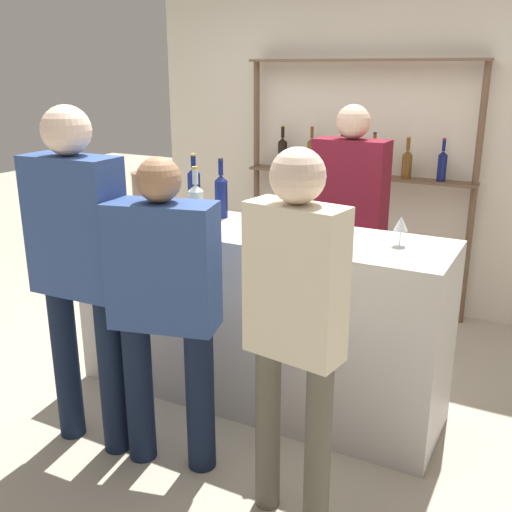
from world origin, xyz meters
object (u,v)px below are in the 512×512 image
at_px(counter_bottle_2, 194,189).
at_px(customer_right, 295,314).
at_px(ice_bucket, 146,191).
at_px(customer_center, 165,298).
at_px(counter_bottle_3, 294,216).
at_px(cork_jar, 327,223).
at_px(server_behind_counter, 349,212).
at_px(counter_bottle_1, 221,195).
at_px(wine_glass, 401,224).
at_px(customer_left, 78,258).
at_px(counter_bottle_0, 196,205).

relative_size(counter_bottle_2, customer_right, 0.22).
distance_m(ice_bucket, customer_center, 1.18).
relative_size(counter_bottle_3, cork_jar, 2.45).
bearing_deg(server_behind_counter, counter_bottle_3, 4.88).
relative_size(counter_bottle_1, counter_bottle_3, 1.00).
bearing_deg(wine_glass, counter_bottle_1, 175.20).
relative_size(wine_glass, cork_jar, 1.06).
bearing_deg(ice_bucket, customer_left, -72.76).
relative_size(cork_jar, server_behind_counter, 0.09).
relative_size(counter_bottle_3, ice_bucket, 1.50).
height_order(counter_bottle_1, customer_center, customer_center).
bearing_deg(customer_left, customer_right, -92.83).
distance_m(counter_bottle_3, server_behind_counter, 1.07).
xyz_separation_m(ice_bucket, customer_right, (1.45, -0.93, -0.20)).
height_order(ice_bucket, cork_jar, ice_bucket).
bearing_deg(server_behind_counter, counter_bottle_2, -45.44).
relative_size(wine_glass, customer_left, 0.09).
height_order(ice_bucket, server_behind_counter, server_behind_counter).
height_order(counter_bottle_2, customer_right, customer_right).
distance_m(wine_glass, customer_left, 1.61).
bearing_deg(counter_bottle_3, counter_bottle_1, 155.34).
height_order(counter_bottle_3, wine_glass, counter_bottle_3).
relative_size(cork_jar, customer_left, 0.08).
relative_size(counter_bottle_3, server_behind_counter, 0.21).
bearing_deg(cork_jar, server_behind_counter, 101.50).
bearing_deg(customer_left, customer_center, -85.36).
distance_m(counter_bottle_2, customer_center, 1.11).
distance_m(counter_bottle_1, ice_bucket, 0.52).
height_order(cork_jar, customer_left, customer_left).
height_order(counter_bottle_2, server_behind_counter, server_behind_counter).
bearing_deg(counter_bottle_1, counter_bottle_0, -86.44).
distance_m(counter_bottle_3, cork_jar, 0.22).
bearing_deg(server_behind_counter, wine_glass, 34.66).
bearing_deg(counter_bottle_1, wine_glass, -4.80).
bearing_deg(customer_left, counter_bottle_0, -23.17).
xyz_separation_m(counter_bottle_0, cork_jar, (0.70, 0.20, -0.06)).
bearing_deg(customer_center, server_behind_counter, -24.64).
height_order(counter_bottle_3, ice_bucket, counter_bottle_3).
distance_m(customer_left, customer_center, 0.49).
xyz_separation_m(counter_bottle_0, counter_bottle_2, (-0.25, 0.35, 0.01)).
bearing_deg(wine_glass, ice_bucket, 178.32).
height_order(wine_glass, cork_jar, wine_glass).
height_order(wine_glass, server_behind_counter, server_behind_counter).
relative_size(counter_bottle_1, customer_center, 0.23).
bearing_deg(counter_bottle_3, counter_bottle_0, -177.67).
xyz_separation_m(counter_bottle_0, server_behind_counter, (0.52, 1.08, -0.21)).
xyz_separation_m(ice_bucket, customer_left, (0.28, -0.92, -0.14)).
distance_m(ice_bucket, server_behind_counter, 1.35).
xyz_separation_m(counter_bottle_3, ice_bucket, (-1.13, 0.23, -0.02)).
relative_size(counter_bottle_2, customer_center, 0.23).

